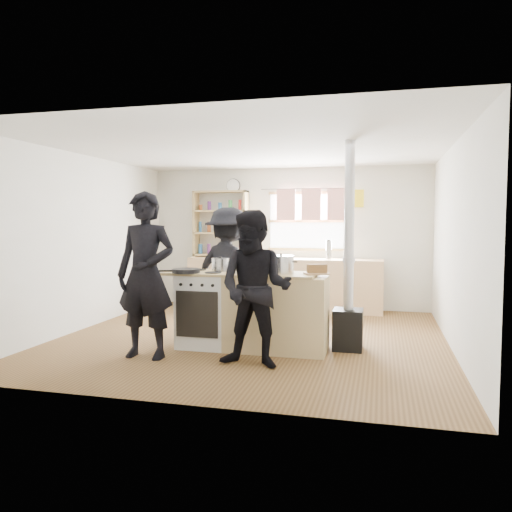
# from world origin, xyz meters

# --- Properties ---
(ground) EXTENTS (5.00, 5.00, 0.01)m
(ground) POSITION_xyz_m (0.00, 0.00, -0.01)
(ground) COLOR brown
(ground) RESTS_ON ground
(back_counter) EXTENTS (3.40, 0.55, 0.90)m
(back_counter) POSITION_xyz_m (0.00, 2.22, 0.45)
(back_counter) COLOR tan
(back_counter) RESTS_ON ground
(shelving_unit) EXTENTS (1.00, 0.28, 1.20)m
(shelving_unit) POSITION_xyz_m (-1.20, 2.34, 1.51)
(shelving_unit) COLOR tan
(shelving_unit) RESTS_ON back_counter
(thermos) EXTENTS (0.10, 0.10, 0.32)m
(thermos) POSITION_xyz_m (0.78, 2.22, 1.06)
(thermos) COLOR silver
(thermos) RESTS_ON back_counter
(cooking_island) EXTENTS (1.97, 0.64, 0.93)m
(cooking_island) POSITION_xyz_m (0.14, -0.55, 0.47)
(cooking_island) COLOR white
(cooking_island) RESTS_ON ground
(skillet_greens) EXTENTS (0.42, 0.42, 0.05)m
(skillet_greens) POSITION_xyz_m (-0.62, -0.77, 0.96)
(skillet_greens) COLOR black
(skillet_greens) RESTS_ON cooking_island
(roast_tray) EXTENTS (0.43, 0.36, 0.07)m
(roast_tray) POSITION_xyz_m (0.06, -0.61, 0.97)
(roast_tray) COLOR silver
(roast_tray) RESTS_ON cooking_island
(stockpot_stove) EXTENTS (0.23, 0.23, 0.19)m
(stockpot_stove) POSITION_xyz_m (-0.28, -0.48, 1.01)
(stockpot_stove) COLOR #B6B6B8
(stockpot_stove) RESTS_ON cooking_island
(stockpot_counter) EXTENTS (0.32, 0.32, 0.24)m
(stockpot_counter) POSITION_xyz_m (0.50, -0.54, 1.04)
(stockpot_counter) COLOR silver
(stockpot_counter) RESTS_ON cooking_island
(bread_board) EXTENTS (0.34, 0.30, 0.12)m
(bread_board) POSITION_xyz_m (0.93, -0.56, 0.98)
(bread_board) COLOR tan
(bread_board) RESTS_ON cooking_island
(flue_heater) EXTENTS (0.35, 0.35, 2.50)m
(flue_heater) POSITION_xyz_m (1.28, -0.31, 0.65)
(flue_heater) COLOR black
(flue_heater) RESTS_ON ground
(person_near_left) EXTENTS (0.70, 0.46, 1.89)m
(person_near_left) POSITION_xyz_m (-0.92, -1.21, 0.94)
(person_near_left) COLOR black
(person_near_left) RESTS_ON ground
(person_near_right) EXTENTS (0.85, 0.68, 1.67)m
(person_near_right) POSITION_xyz_m (0.37, -1.28, 0.83)
(person_near_right) COLOR black
(person_near_right) RESTS_ON ground
(person_far) EXTENTS (1.28, 1.00, 1.74)m
(person_far) POSITION_xyz_m (-0.43, 0.33, 0.87)
(person_far) COLOR black
(person_far) RESTS_ON ground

